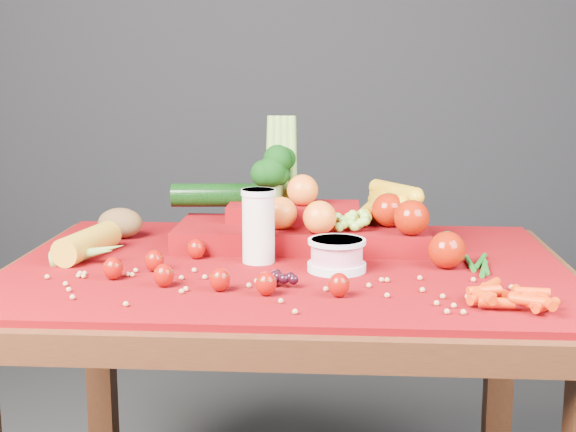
# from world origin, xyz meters

# --- Properties ---
(table) EXTENTS (1.10, 0.80, 0.75)m
(table) POSITION_xyz_m (0.00, 0.00, 0.66)
(table) COLOR #32180B
(table) RESTS_ON ground
(red_cloth) EXTENTS (1.05, 0.75, 0.01)m
(red_cloth) POSITION_xyz_m (0.00, 0.00, 0.76)
(red_cloth) COLOR #6C0307
(red_cloth) RESTS_ON table
(milk_glass) EXTENTS (0.07, 0.07, 0.14)m
(milk_glass) POSITION_xyz_m (-0.06, 0.00, 0.84)
(milk_glass) COLOR beige
(milk_glass) RESTS_ON red_cloth
(yogurt_bowl) EXTENTS (0.11, 0.11, 0.06)m
(yogurt_bowl) POSITION_xyz_m (0.10, -0.05, 0.79)
(yogurt_bowl) COLOR silver
(yogurt_bowl) RESTS_ON red_cloth
(strawberry_scatter) EXTENTS (0.44, 0.28, 0.04)m
(strawberry_scatter) POSITION_xyz_m (-0.13, -0.15, 0.79)
(strawberry_scatter) COLOR #860505
(strawberry_scatter) RESTS_ON red_cloth
(dark_grape_cluster) EXTENTS (0.06, 0.05, 0.03)m
(dark_grape_cluster) POSITION_xyz_m (0.00, -0.16, 0.78)
(dark_grape_cluster) COLOR black
(dark_grape_cluster) RESTS_ON red_cloth
(soybean_scatter) EXTENTS (0.84, 0.24, 0.01)m
(soybean_scatter) POSITION_xyz_m (0.00, -0.20, 0.77)
(soybean_scatter) COLOR #B9824F
(soybean_scatter) RESTS_ON red_cloth
(corn_ear) EXTENTS (0.21, 0.25, 0.06)m
(corn_ear) POSITION_xyz_m (-0.39, -0.01, 0.78)
(corn_ear) COLOR #BE8628
(corn_ear) RESTS_ON red_cloth
(potato) EXTENTS (0.10, 0.07, 0.07)m
(potato) POSITION_xyz_m (-0.38, 0.19, 0.80)
(potato) COLOR brown
(potato) RESTS_ON red_cloth
(baby_carrot_pile) EXTENTS (0.18, 0.17, 0.03)m
(baby_carrot_pile) POSITION_xyz_m (0.37, -0.25, 0.78)
(baby_carrot_pile) COLOR red
(baby_carrot_pile) RESTS_ON red_cloth
(green_bean_pile) EXTENTS (0.14, 0.12, 0.01)m
(green_bean_pile) POSITION_xyz_m (0.36, -0.01, 0.77)
(green_bean_pile) COLOR #155C16
(green_bean_pile) RESTS_ON red_cloth
(produce_mound) EXTENTS (0.61, 0.36, 0.27)m
(produce_mound) POSITION_xyz_m (0.04, 0.16, 0.82)
(produce_mound) COLOR #6C0307
(produce_mound) RESTS_ON red_cloth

